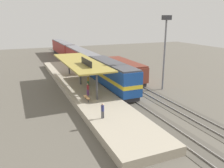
{
  "coord_description": "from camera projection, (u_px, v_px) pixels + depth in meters",
  "views": [
    {
      "loc": [
        -14.17,
        -35.41,
        11.26
      ],
      "look_at": [
        -1.38,
        -5.47,
        2.0
      ],
      "focal_mm": 37.17,
      "sensor_mm": 36.0,
      "label": 1
    }
  ],
  "objects": [
    {
      "name": "locomotive",
      "position": [
        112.0,
        76.0,
        37.08
      ],
      "size": [
        2.93,
        14.43,
        4.44
      ],
      "color": "#28282D",
      "rests_on": "track_near"
    },
    {
      "name": "passenger_carriage_front",
      "position": [
        81.0,
        59.0,
        53.03
      ],
      "size": [
        2.9,
        20.0,
        4.24
      ],
      "color": "#28282D",
      "rests_on": "track_near"
    },
    {
      "name": "freight_car",
      "position": [
        125.0,
        70.0,
        42.95
      ],
      "size": [
        2.8,
        12.0,
        3.54
      ],
      "color": "#28282D",
      "rests_on": "track_far"
    },
    {
      "name": "platform_bench",
      "position": [
        87.0,
        97.0,
        30.08
      ],
      "size": [
        0.44,
        1.7,
        0.5
      ],
      "color": "#333338",
      "rests_on": "platform"
    },
    {
      "name": "light_mast",
      "position": [
        165.0,
        37.0,
        35.89
      ],
      "size": [
        1.1,
        1.1,
        11.7
      ],
      "color": "slate",
      "rests_on": "ground"
    },
    {
      "name": "person_boarding",
      "position": [
        88.0,
        80.0,
        36.46
      ],
      "size": [
        0.34,
        0.34,
        1.71
      ],
      "color": "#23603D",
      "rests_on": "platform"
    },
    {
      "name": "person_waiting",
      "position": [
        88.0,
        89.0,
        32.11
      ],
      "size": [
        0.34,
        0.34,
        1.71
      ],
      "color": "#663375",
      "rests_on": "platform"
    },
    {
      "name": "track_near",
      "position": [
        107.0,
        86.0,
        39.74
      ],
      "size": [
        3.2,
        110.0,
        0.16
      ],
      "color": "#4E4941",
      "rests_on": "ground"
    },
    {
      "name": "ground_plane",
      "position": [
        117.0,
        85.0,
        40.51
      ],
      "size": [
        120.0,
        120.0,
        0.0
      ],
      "primitive_type": "plane",
      "color": "#5B564C"
    },
    {
      "name": "platform",
      "position": [
        81.0,
        87.0,
        37.89
      ],
      "size": [
        6.0,
        44.0,
        0.9
      ],
      "primitive_type": "cube",
      "color": "#A89E89",
      "rests_on": "ground"
    },
    {
      "name": "track_far",
      "position": [
        131.0,
        83.0,
        41.48
      ],
      "size": [
        3.2,
        110.0,
        0.16
      ],
      "color": "#4E4941",
      "rests_on": "ground"
    },
    {
      "name": "person_walking",
      "position": [
        103.0,
        110.0,
        24.64
      ],
      "size": [
        0.34,
        0.34,
        1.71
      ],
      "color": "#4C4C51",
      "rests_on": "platform"
    },
    {
      "name": "station_canopy",
      "position": [
        80.0,
        62.0,
        36.69
      ],
      "size": [
        5.2,
        18.0,
        4.7
      ],
      "color": "#47474C",
      "rests_on": "platform"
    },
    {
      "name": "passenger_carriage_rear",
      "position": [
        63.0,
        48.0,
        71.43
      ],
      "size": [
        2.9,
        20.0,
        4.24
      ],
      "color": "#28282D",
      "rests_on": "track_near"
    }
  ]
}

